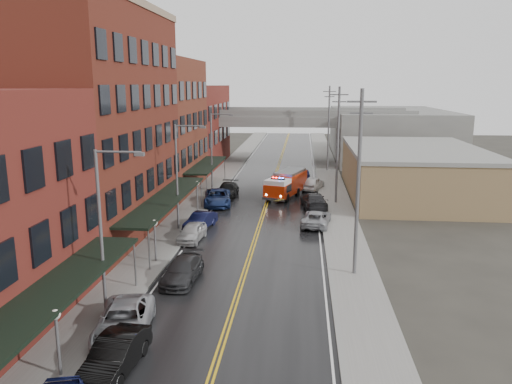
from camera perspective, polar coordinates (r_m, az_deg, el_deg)
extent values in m
cube|color=black|center=(47.98, 0.83, -2.53)|extent=(11.00, 160.00, 0.02)
cube|color=slate|center=(49.07, -7.70, -2.23)|extent=(3.00, 160.00, 0.15)
cube|color=slate|center=(47.95, 9.57, -2.63)|extent=(3.00, 160.00, 0.15)
cube|color=gray|center=(48.73, -5.81, -2.28)|extent=(0.30, 160.00, 0.15)
cube|color=gray|center=(47.86, 7.60, -2.60)|extent=(0.30, 160.00, 0.15)
cube|color=#5A2017|center=(42.89, -18.09, 7.31)|extent=(9.00, 20.00, 18.00)
cube|color=maroon|center=(59.42, -11.30, 7.44)|extent=(9.00, 15.00, 15.00)
cube|color=maroon|center=(76.42, -7.50, 7.47)|extent=(9.00, 20.00, 12.00)
cube|color=#90744D|center=(58.39, 17.53, 2.07)|extent=(14.00, 22.00, 5.00)
cube|color=slate|center=(87.80, 14.89, 6.47)|extent=(18.00, 30.00, 8.00)
cube|color=black|center=(24.92, -22.15, -10.52)|extent=(2.60, 16.00, 0.18)
cylinder|color=slate|center=(31.50, -13.68, -8.08)|extent=(0.10, 0.10, 3.00)
cube|color=black|center=(41.85, -10.24, -0.72)|extent=(2.60, 18.00, 0.18)
cylinder|color=slate|center=(34.00, -12.14, -6.48)|extent=(0.10, 0.10, 3.00)
cylinder|color=slate|center=(50.06, -6.28, -0.22)|extent=(0.10, 0.10, 3.00)
cube|color=black|center=(58.57, -5.66, 3.11)|extent=(2.60, 13.00, 0.18)
cylinder|color=slate|center=(52.74, -5.67, 0.43)|extent=(0.10, 0.10, 3.00)
cylinder|color=slate|center=(64.54, -3.60, 2.65)|extent=(0.10, 0.10, 3.00)
cylinder|color=#59595B|center=(23.52, -21.66, -16.19)|extent=(0.14, 0.14, 2.80)
sphere|color=silver|center=(22.86, -21.96, -12.87)|extent=(0.44, 0.44, 0.44)
cylinder|color=#59595B|center=(35.49, -11.44, -5.81)|extent=(0.14, 0.14, 2.80)
sphere|color=silver|center=(35.06, -11.55, -3.48)|extent=(0.44, 0.44, 0.44)
cylinder|color=#59595B|center=(48.56, -6.71, -0.74)|extent=(0.14, 0.14, 2.80)
sphere|color=silver|center=(48.25, -6.76, 0.99)|extent=(0.44, 0.44, 0.44)
cylinder|color=#59595B|center=(27.54, -17.30, -4.69)|extent=(0.18, 0.18, 9.00)
cylinder|color=#59595B|center=(26.18, -15.48, 4.44)|extent=(2.40, 0.12, 0.12)
cube|color=#59595B|center=(25.82, -13.18, 4.23)|extent=(0.50, 0.22, 0.18)
cylinder|color=#59595B|center=(42.31, -9.04, 1.54)|extent=(0.18, 0.18, 9.00)
cylinder|color=#59595B|center=(41.44, -7.62, 7.51)|extent=(2.40, 0.12, 0.12)
cube|color=#59595B|center=(41.21, -6.11, 7.38)|extent=(0.50, 0.22, 0.18)
cylinder|color=#59595B|center=(57.74, -5.11, 4.50)|extent=(0.18, 0.18, 9.00)
cylinder|color=#59595B|center=(57.10, -3.99, 8.87)|extent=(2.40, 0.12, 0.12)
cube|color=#59595B|center=(56.94, -2.89, 8.77)|extent=(0.50, 0.22, 0.18)
cylinder|color=#59595B|center=(32.05, 11.59, 0.74)|extent=(0.24, 0.24, 12.00)
cube|color=#59595B|center=(31.45, 12.00, 10.07)|extent=(1.80, 0.12, 0.12)
cube|color=#59595B|center=(31.48, 11.94, 8.79)|extent=(1.40, 0.12, 0.12)
cylinder|color=#59595B|center=(51.74, 9.31, 5.16)|extent=(0.24, 0.24, 12.00)
cube|color=#59595B|center=(51.37, 9.52, 10.92)|extent=(1.80, 0.12, 0.12)
cube|color=#59595B|center=(51.39, 9.49, 10.14)|extent=(1.40, 0.12, 0.12)
cylinder|color=#59595B|center=(71.60, 8.29, 7.13)|extent=(0.24, 0.24, 12.00)
cube|color=#59595B|center=(71.33, 8.42, 11.29)|extent=(1.80, 0.12, 0.12)
cube|color=#59595B|center=(71.34, 8.40, 10.73)|extent=(1.40, 0.12, 0.12)
cube|color=slate|center=(78.52, 2.76, 8.23)|extent=(40.00, 10.00, 1.50)
cube|color=slate|center=(80.15, -5.19, 5.59)|extent=(1.60, 8.00, 6.00)
cube|color=slate|center=(79.12, 10.74, 5.34)|extent=(1.60, 8.00, 6.00)
cube|color=#BA2608|center=(56.23, 3.89, 1.18)|extent=(3.91, 5.73, 2.00)
cube|color=#BA2608|center=(52.88, 2.51, 0.17)|extent=(3.04, 3.10, 1.43)
cube|color=silver|center=(52.68, 2.52, 1.19)|extent=(2.87, 2.88, 0.48)
cube|color=black|center=(52.99, 2.59, 0.51)|extent=(2.76, 2.20, 0.76)
cube|color=slate|center=(56.02, 3.91, 2.33)|extent=(3.56, 5.29, 0.29)
cube|color=black|center=(52.62, 2.52, 1.52)|extent=(1.53, 0.73, 0.13)
sphere|color=#FF0C0C|center=(52.80, 1.99, 1.65)|extent=(0.19, 0.19, 0.19)
sphere|color=#1933FF|center=(52.43, 3.06, 1.56)|extent=(0.19, 0.19, 0.19)
cylinder|color=black|center=(53.32, 1.42, -0.50)|extent=(1.01, 0.62, 0.95)
cylinder|color=black|center=(52.58, 3.53, -0.71)|extent=(1.01, 0.62, 0.95)
cylinder|color=black|center=(56.35, 2.71, 0.18)|extent=(1.01, 0.62, 0.95)
cylinder|color=black|center=(55.65, 4.72, 0.00)|extent=(1.01, 0.62, 0.95)
cylinder|color=black|center=(58.53, 3.55, 0.63)|extent=(1.01, 0.62, 0.95)
cylinder|color=black|center=(57.86, 5.50, 0.46)|extent=(1.01, 0.62, 0.95)
imported|color=black|center=(23.51, -15.79, -17.50)|extent=(1.92, 4.78, 1.55)
imported|color=#989AA0|center=(26.33, -14.84, -14.06)|extent=(3.49, 5.90, 1.54)
imported|color=#28282A|center=(32.31, -8.41, -8.84)|extent=(2.19, 4.94, 1.41)
imported|color=#BABABA|center=(40.14, -7.35, -4.57)|extent=(1.99, 4.26, 1.41)
imported|color=black|center=(43.35, -6.36, -3.28)|extent=(2.45, 4.46, 1.39)
imported|color=navy|center=(51.49, -4.43, -0.63)|extent=(3.52, 6.11, 1.60)
imported|color=black|center=(55.19, -3.29, 0.22)|extent=(2.16, 5.25, 1.52)
imported|color=#95979C|center=(44.23, 6.90, -3.00)|extent=(2.97, 5.20, 1.37)
imported|color=#262628|center=(50.30, 6.64, -1.00)|extent=(2.93, 5.69, 1.58)
imported|color=white|center=(59.17, 6.54, 1.01)|extent=(3.13, 4.99, 1.58)
imported|color=black|center=(65.60, 5.27, 2.04)|extent=(2.08, 4.20, 1.33)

